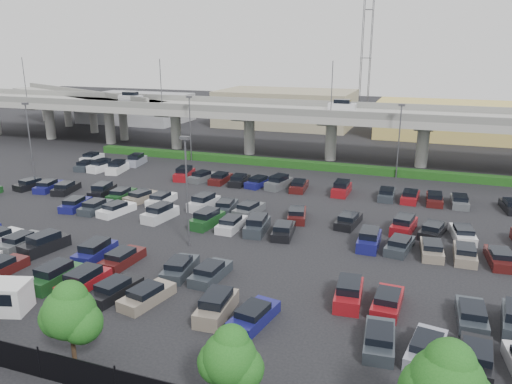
# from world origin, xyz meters

# --- Properties ---
(ground) EXTENTS (280.00, 280.00, 0.00)m
(ground) POSITION_xyz_m (0.00, 0.00, 0.00)
(ground) COLOR black
(overpass) EXTENTS (150.00, 13.00, 15.80)m
(overpass) POSITION_xyz_m (-0.25, 32.03, 6.97)
(overpass) COLOR gray
(overpass) RESTS_ON ground
(on_ramp) EXTENTS (50.93, 30.13, 8.80)m
(on_ramp) POSITION_xyz_m (-52.10, 43.05, 6.86)
(on_ramp) COLOR gray
(on_ramp) RESTS_ON ground
(hedge) EXTENTS (66.00, 1.60, 1.10)m
(hedge) POSITION_xyz_m (0.00, 25.00, 0.55)
(hedge) COLOR #163710
(hedge) RESTS_ON ground
(fence) EXTENTS (70.00, 0.10, 2.00)m
(fence) POSITION_xyz_m (-0.05, -28.00, 0.90)
(fence) COLOR black
(fence) RESTS_ON ground
(tree_row) EXTENTS (65.07, 3.66, 5.94)m
(tree_row) POSITION_xyz_m (0.70, -26.53, 3.52)
(tree_row) COLOR #332316
(tree_row) RESTS_ON ground
(parked_cars) EXTENTS (63.15, 41.65, 1.67)m
(parked_cars) POSITION_xyz_m (-0.96, -3.69, 0.61)
(parked_cars) COLOR #451312
(parked_cars) RESTS_ON ground
(light_poles) EXTENTS (66.90, 48.38, 10.30)m
(light_poles) POSITION_xyz_m (-4.13, 2.00, 6.24)
(light_poles) COLOR #505056
(light_poles) RESTS_ON ground
(distant_buildings) EXTENTS (138.00, 24.00, 9.00)m
(distant_buildings) POSITION_xyz_m (12.38, 61.81, 3.74)
(distant_buildings) COLOR gray
(distant_buildings) RESTS_ON ground
(comm_tower) EXTENTS (2.40, 2.40, 30.00)m
(comm_tower) POSITION_xyz_m (4.00, 74.00, 15.61)
(comm_tower) COLOR #505056
(comm_tower) RESTS_ON ground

